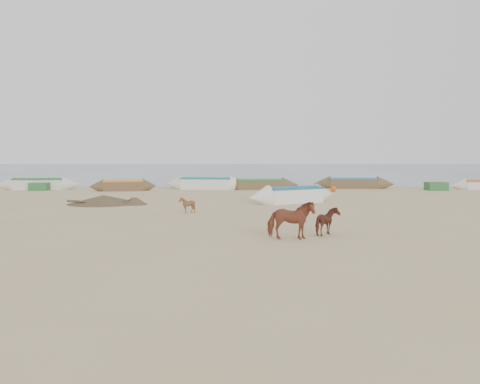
# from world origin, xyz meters

# --- Properties ---
(ground) EXTENTS (140.00, 140.00, 0.00)m
(ground) POSITION_xyz_m (0.00, 0.00, 0.00)
(ground) COLOR tan
(ground) RESTS_ON ground
(sea) EXTENTS (160.00, 160.00, 0.00)m
(sea) POSITION_xyz_m (0.00, 82.00, 0.01)
(sea) COLOR slate
(sea) RESTS_ON ground
(cow_adult) EXTENTS (1.52, 0.74, 1.26)m
(cow_adult) POSITION_xyz_m (1.58, -2.99, 0.63)
(cow_adult) COLOR brown
(cow_adult) RESTS_ON ground
(calf_front) EXTENTS (0.74, 0.67, 0.77)m
(calf_front) POSITION_xyz_m (-2.50, 4.08, 0.39)
(calf_front) COLOR brown
(calf_front) RESTS_ON ground
(calf_right) EXTENTS (1.00, 1.10, 0.94)m
(calf_right) POSITION_xyz_m (2.94, -2.21, 0.47)
(calf_right) COLOR #57291C
(calf_right) RESTS_ON ground
(near_canoe) EXTENTS (5.77, 3.98, 0.91)m
(near_canoe) POSITION_xyz_m (3.10, 8.99, 0.45)
(near_canoe) COLOR white
(near_canoe) RESTS_ON ground
(debris_pile) EXTENTS (5.29, 5.29, 0.48)m
(debris_pile) POSITION_xyz_m (-7.68, 8.50, 0.24)
(debris_pile) COLOR brown
(debris_pile) RESTS_ON ground
(waterline_canoes) EXTENTS (41.65, 4.80, 0.95)m
(waterline_canoes) POSITION_xyz_m (-0.52, 19.82, 0.43)
(waterline_canoes) COLOR silver
(waterline_canoes) RESTS_ON ground
(beach_clutter) EXTENTS (43.38, 5.76, 0.64)m
(beach_clutter) POSITION_xyz_m (4.36, 19.98, 0.30)
(beach_clutter) COLOR #2D6431
(beach_clutter) RESTS_ON ground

